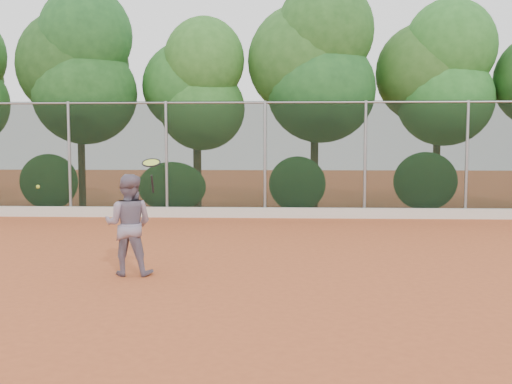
{
  "coord_description": "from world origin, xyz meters",
  "views": [
    {
      "loc": [
        0.51,
        -10.2,
        2.17
      ],
      "look_at": [
        0.0,
        1.0,
        1.25
      ],
      "focal_mm": 40.0,
      "sensor_mm": 36.0,
      "label": 1
    }
  ],
  "objects": [
    {
      "name": "tennis_ball_in_flight",
      "position": [
        -3.59,
        -0.83,
        1.48
      ],
      "size": [
        0.06,
        0.06,
        0.06
      ],
      "color": "#ACC82D",
      "rests_on": "ground"
    },
    {
      "name": "tennis_player",
      "position": [
        -2.05,
        -0.86,
        0.85
      ],
      "size": [
        0.84,
        0.66,
        1.69
      ],
      "primitive_type": "imported",
      "rotation": [
        0.0,
        0.0,
        3.12
      ],
      "color": "gray",
      "rests_on": "ground"
    },
    {
      "name": "foliage_backdrop",
      "position": [
        -0.55,
        8.98,
        4.4
      ],
      "size": [
        23.7,
        3.63,
        7.55
      ],
      "color": "#48321C",
      "rests_on": "ground"
    },
    {
      "name": "chainlink_fence",
      "position": [
        -0.0,
        7.0,
        1.86
      ],
      "size": [
        24.09,
        0.09,
        3.5
      ],
      "color": "black",
      "rests_on": "ground"
    },
    {
      "name": "concrete_curb",
      "position": [
        0.0,
        6.82,
        0.15
      ],
      "size": [
        24.0,
        0.2,
        0.3
      ],
      "primitive_type": "cube",
      "color": "silver",
      "rests_on": "ground"
    },
    {
      "name": "tennis_racket",
      "position": [
        -1.61,
        -1.03,
        1.85
      ],
      "size": [
        0.32,
        0.3,
        0.57
      ],
      "color": "black",
      "rests_on": "ground"
    },
    {
      "name": "ground",
      "position": [
        0.0,
        0.0,
        0.0
      ],
      "size": [
        80.0,
        80.0,
        0.0
      ],
      "primitive_type": "plane",
      "color": "#BA552C",
      "rests_on": "ground"
    }
  ]
}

